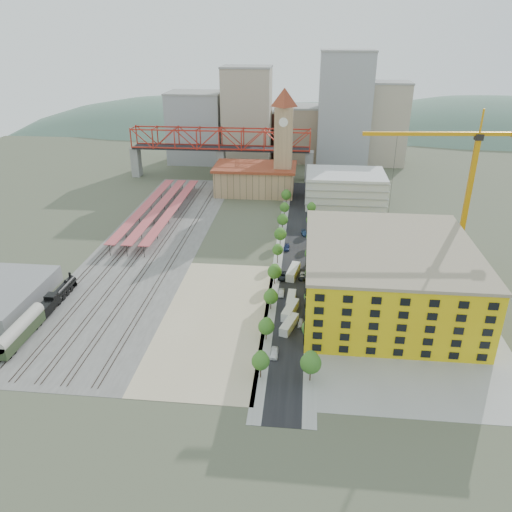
# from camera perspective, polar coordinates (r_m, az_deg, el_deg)

# --- Properties ---
(ground) EXTENTS (400.00, 400.00, 0.00)m
(ground) POSITION_cam_1_polar(r_m,az_deg,el_deg) (162.49, -1.34, -1.40)
(ground) COLOR #474C38
(ground) RESTS_ON ground
(ballast_strip) EXTENTS (36.00, 165.00, 0.06)m
(ballast_strip) POSITION_cam_1_polar(r_m,az_deg,el_deg) (185.52, -11.77, 1.49)
(ballast_strip) COLOR #605E59
(ballast_strip) RESTS_ON ground
(dirt_lot) EXTENTS (28.00, 67.00, 0.06)m
(dirt_lot) POSITION_cam_1_polar(r_m,az_deg,el_deg) (135.78, -4.69, -7.13)
(dirt_lot) COLOR tan
(dirt_lot) RESTS_ON ground
(street_asphalt) EXTENTS (12.00, 170.00, 0.06)m
(street_asphalt) POSITION_cam_1_polar(r_m,az_deg,el_deg) (175.01, 4.47, 0.52)
(street_asphalt) COLOR black
(street_asphalt) RESTS_ON ground
(sidewalk_west) EXTENTS (3.00, 170.00, 0.04)m
(sidewalk_west) POSITION_cam_1_polar(r_m,az_deg,el_deg) (175.18, 2.67, 0.59)
(sidewalk_west) COLOR gray
(sidewalk_west) RESTS_ON ground
(sidewalk_east) EXTENTS (3.00, 170.00, 0.04)m
(sidewalk_east) POSITION_cam_1_polar(r_m,az_deg,el_deg) (175.01, 6.27, 0.44)
(sidewalk_east) COLOR gray
(sidewalk_east) RESTS_ON ground
(construction_pad) EXTENTS (50.00, 90.00, 0.06)m
(construction_pad) POSITION_cam_1_polar(r_m,az_deg,el_deg) (146.12, 15.52, -5.56)
(construction_pad) COLOR gray
(construction_pad) RESTS_ON ground
(rail_tracks) EXTENTS (26.56, 160.00, 0.18)m
(rail_tracks) POSITION_cam_1_polar(r_m,az_deg,el_deg) (186.01, -12.30, 1.55)
(rail_tracks) COLOR #382B23
(rail_tracks) RESTS_ON ground
(platform_canopies) EXTENTS (16.00, 80.00, 4.12)m
(platform_canopies) POSITION_cam_1_polar(r_m,az_deg,el_deg) (210.05, -11.03, 5.48)
(platform_canopies) COLOR #C14A4F
(platform_canopies) RESTS_ON ground
(station_hall) EXTENTS (38.00, 24.00, 13.10)m
(station_hall) POSITION_cam_1_polar(r_m,az_deg,el_deg) (237.03, -0.10, 8.81)
(station_hall) COLOR tan
(station_hall) RESTS_ON ground
(clock_tower) EXTENTS (12.00, 12.00, 52.00)m
(clock_tower) POSITION_cam_1_polar(r_m,az_deg,el_deg) (229.05, 3.18, 13.88)
(clock_tower) COLOR tan
(clock_tower) RESTS_ON ground
(parking_garage) EXTENTS (34.00, 26.00, 14.00)m
(parking_garage) POSITION_cam_1_polar(r_m,az_deg,el_deg) (224.89, 10.12, 7.63)
(parking_garage) COLOR silver
(parking_garage) RESTS_ON ground
(truss_bridge) EXTENTS (94.00, 9.60, 25.60)m
(truss_bridge) POSITION_cam_1_polar(r_m,az_deg,el_deg) (258.97, -4.08, 12.89)
(truss_bridge) COLOR gray
(truss_bridge) RESTS_ON ground
(construction_building) EXTENTS (44.60, 50.60, 18.80)m
(construction_building) POSITION_cam_1_polar(r_m,az_deg,el_deg) (141.25, 14.75, -2.24)
(construction_building) COLOR yellow
(construction_building) RESTS_ON ground
(street_trees) EXTENTS (15.40, 124.40, 8.00)m
(street_trees) POSITION_cam_1_polar(r_m,az_deg,el_deg) (165.94, 4.36, -0.89)
(street_trees) COLOR #26691F
(street_trees) RESTS_ON ground
(skyline) EXTENTS (133.00, 46.00, 60.00)m
(skyline) POSITION_cam_1_polar(r_m,az_deg,el_deg) (291.40, 3.70, 15.00)
(skyline) COLOR #9EA0A3
(skyline) RESTS_ON ground
(distant_hills) EXTENTS (647.00, 264.00, 227.00)m
(distant_hills) POSITION_cam_1_polar(r_m,az_deg,el_deg) (432.82, 9.03, 3.92)
(distant_hills) COLOR #4C6B59
(distant_hills) RESTS_ON ground
(locomotive) EXTENTS (2.90, 22.35, 5.59)m
(locomotive) POSITION_cam_1_polar(r_m,az_deg,el_deg) (152.72, -21.71, -4.23)
(locomotive) COLOR black
(locomotive) RESTS_ON ground
(coach) EXTENTS (3.21, 18.62, 5.85)m
(coach) POSITION_cam_1_polar(r_m,az_deg,el_deg) (137.67, -25.32, -7.72)
(coach) COLOR #23341C
(coach) RESTS_ON ground
(tower_crane) EXTENTS (46.77, 5.94, 49.99)m
(tower_crane) POSITION_cam_1_polar(r_m,az_deg,el_deg) (166.93, 22.47, 8.75)
(tower_crane) COLOR orange
(tower_crane) RESTS_ON ground
(site_trailer_a) EXTENTS (4.87, 9.12, 2.42)m
(site_trailer_a) POSITION_cam_1_polar(r_m,az_deg,el_deg) (130.78, 3.80, -7.84)
(site_trailer_a) COLOR silver
(site_trailer_a) RESTS_ON ground
(site_trailer_b) EXTENTS (4.70, 9.76, 2.58)m
(site_trailer_b) POSITION_cam_1_polar(r_m,az_deg,el_deg) (136.92, 3.93, -6.19)
(site_trailer_b) COLOR silver
(site_trailer_b) RESTS_ON ground
(site_trailer_c) EXTENTS (2.65, 8.67, 2.35)m
(site_trailer_c) POSITION_cam_1_polar(r_m,az_deg,el_deg) (142.22, 4.03, -4.98)
(site_trailer_c) COLOR silver
(site_trailer_c) RESTS_ON ground
(site_trailer_d) EXTENTS (4.34, 10.38, 2.76)m
(site_trailer_d) POSITION_cam_1_polar(r_m,az_deg,el_deg) (157.46, 4.27, -1.81)
(site_trailer_d) COLOR silver
(site_trailer_d) RESTS_ON ground
(car_0) EXTENTS (1.88, 4.64, 1.58)m
(car_0) POSITION_cam_1_polar(r_m,az_deg,el_deg) (121.04, 2.10, -11.02)
(car_0) COLOR white
(car_0) RESTS_ON ground
(car_1) EXTENTS (1.58, 4.50, 1.48)m
(car_1) POSITION_cam_1_polar(r_m,az_deg,el_deg) (146.34, 2.91, -4.23)
(car_1) COLOR #9C9DA1
(car_1) RESTS_ON ground
(car_2) EXTENTS (3.49, 5.96, 1.56)m
(car_2) POSITION_cam_1_polar(r_m,az_deg,el_deg) (155.92, 3.14, -2.30)
(car_2) COLOR black
(car_2) RESTS_ON ground
(car_3) EXTENTS (1.98, 4.84, 1.40)m
(car_3) POSITION_cam_1_polar(r_m,az_deg,el_deg) (176.16, 3.52, 0.96)
(car_3) COLOR navy
(car_3) RESTS_ON ground
(car_4) EXTENTS (1.59, 3.92, 1.33)m
(car_4) POSITION_cam_1_polar(r_m,az_deg,el_deg) (132.64, 5.13, -7.66)
(car_4) COLOR silver
(car_4) RESTS_ON ground
(car_5) EXTENTS (1.66, 4.24, 1.38)m
(car_5) POSITION_cam_1_polar(r_m,az_deg,el_deg) (156.93, 5.35, -2.23)
(car_5) COLOR #A1A0A6
(car_5) RESTS_ON ground
(car_6) EXTENTS (2.84, 4.99, 1.31)m
(car_6) POSITION_cam_1_polar(r_m,az_deg,el_deg) (156.26, 5.34, -2.37)
(car_6) COLOR black
(car_6) RESTS_ON ground
(car_7) EXTENTS (2.74, 5.11, 1.41)m
(car_7) POSITION_cam_1_polar(r_m,az_deg,el_deg) (189.25, 5.54, 2.61)
(car_7) COLOR navy
(car_7) RESTS_ON ground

